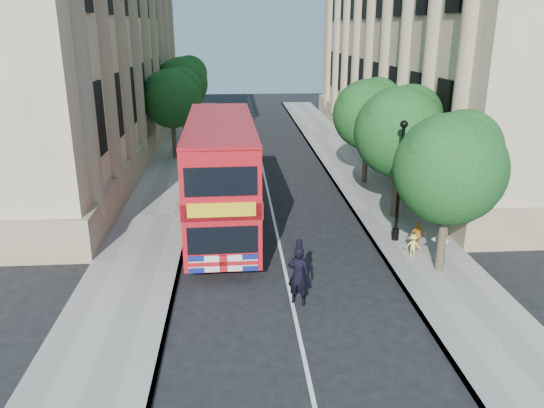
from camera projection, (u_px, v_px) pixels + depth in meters
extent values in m
plane|color=black|center=(296.00, 319.00, 16.87)|extent=(120.00, 120.00, 0.00)
cube|color=gray|center=(386.00, 210.00, 26.70)|extent=(3.50, 80.00, 0.12)
cube|color=gray|center=(156.00, 216.00, 25.92)|extent=(3.50, 80.00, 0.12)
cube|color=tan|center=(452.00, 24.00, 37.65)|extent=(12.00, 38.00, 18.00)
cube|color=tan|center=(54.00, 24.00, 35.78)|extent=(12.00, 38.00, 18.00)
cylinder|color=#473828|center=(442.00, 237.00, 19.65)|extent=(0.32, 0.32, 2.86)
sphere|color=#17471B|center=(450.00, 169.00, 18.82)|extent=(4.00, 4.00, 4.00)
sphere|color=#17471B|center=(463.00, 148.00, 19.04)|extent=(2.80, 2.80, 2.80)
sphere|color=#17471B|center=(441.00, 157.00, 18.34)|extent=(2.60, 2.60, 2.60)
cylinder|color=#473828|center=(395.00, 189.00, 25.30)|extent=(0.32, 0.32, 2.99)
sphere|color=#17471B|center=(400.00, 132.00, 24.44)|extent=(4.20, 4.20, 4.20)
sphere|color=#17471B|center=(411.00, 116.00, 24.64)|extent=(2.94, 2.94, 2.94)
sphere|color=#17471B|center=(392.00, 122.00, 23.95)|extent=(2.73, 2.73, 2.73)
cylinder|color=#473828|center=(365.00, 160.00, 30.99)|extent=(0.32, 0.32, 2.90)
sphere|color=#17471B|center=(368.00, 115.00, 30.15)|extent=(4.00, 4.00, 4.00)
sphere|color=#17471B|center=(377.00, 102.00, 30.36)|extent=(2.80, 2.80, 2.80)
sphere|color=#17471B|center=(361.00, 106.00, 29.67)|extent=(2.60, 2.60, 2.60)
cylinder|color=#473828|center=(174.00, 138.00, 36.80)|extent=(0.32, 0.32, 2.99)
sphere|color=#17471B|center=(172.00, 99.00, 35.94)|extent=(4.00, 4.00, 4.00)
sphere|color=#17471B|center=(181.00, 88.00, 36.14)|extent=(2.80, 2.80, 2.80)
sphere|color=#17471B|center=(163.00, 91.00, 35.44)|extent=(2.60, 2.60, 2.60)
cylinder|color=#473828|center=(184.00, 118.00, 44.34)|extent=(0.32, 0.32, 3.17)
sphere|color=#17471B|center=(182.00, 83.00, 43.42)|extent=(4.20, 4.20, 4.20)
sphere|color=#17471B|center=(189.00, 74.00, 43.61)|extent=(2.94, 2.94, 2.94)
sphere|color=#17471B|center=(175.00, 76.00, 42.92)|extent=(2.73, 2.73, 2.73)
cylinder|color=black|center=(395.00, 234.00, 22.77)|extent=(0.30, 0.30, 0.50)
cylinder|color=black|center=(399.00, 184.00, 22.05)|extent=(0.14, 0.14, 5.00)
sphere|color=black|center=(404.00, 124.00, 21.26)|extent=(0.32, 0.32, 0.32)
cube|color=#B70C14|center=(221.00, 173.00, 23.28)|extent=(3.04, 10.73, 4.44)
cube|color=black|center=(222.00, 194.00, 23.59)|extent=(3.08, 10.06, 1.01)
cube|color=black|center=(221.00, 147.00, 22.91)|extent=(3.08, 10.06, 1.01)
cube|color=yellow|center=(222.00, 210.00, 18.19)|extent=(2.36, 0.13, 0.51)
cylinder|color=black|center=(190.00, 254.00, 20.30)|extent=(0.34, 1.13, 1.12)
cylinder|color=black|center=(256.00, 252.00, 20.52)|extent=(0.34, 1.13, 1.12)
cylinder|color=black|center=(198.00, 196.00, 27.20)|extent=(0.34, 1.13, 1.12)
cylinder|color=black|center=(247.00, 195.00, 27.42)|extent=(0.34, 1.13, 1.12)
cube|color=black|center=(214.00, 183.00, 27.33)|extent=(1.81, 1.64, 1.86)
cube|color=black|center=(213.00, 183.00, 26.55)|extent=(1.60, 0.14, 0.62)
cube|color=black|center=(216.00, 170.00, 29.12)|extent=(1.84, 2.88, 2.22)
cube|color=black|center=(216.00, 191.00, 28.96)|extent=(1.70, 4.29, 0.22)
cylinder|color=black|center=(199.00, 199.00, 27.48)|extent=(0.21, 0.71, 0.71)
cylinder|color=black|center=(230.00, 198.00, 27.55)|extent=(0.21, 0.71, 0.71)
cylinder|color=black|center=(203.00, 183.00, 30.25)|extent=(0.21, 0.71, 0.71)
cylinder|color=black|center=(231.00, 183.00, 30.32)|extent=(0.21, 0.71, 0.71)
imported|color=black|center=(299.00, 275.00, 17.50)|extent=(0.89, 0.75, 2.06)
imported|color=beige|center=(440.00, 239.00, 20.53)|extent=(1.11, 1.03, 1.81)
imported|color=orange|center=(418.00, 235.00, 21.74)|extent=(0.69, 0.31, 1.17)
imported|color=#E5DB4E|center=(413.00, 245.00, 21.05)|extent=(0.67, 0.48, 0.93)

